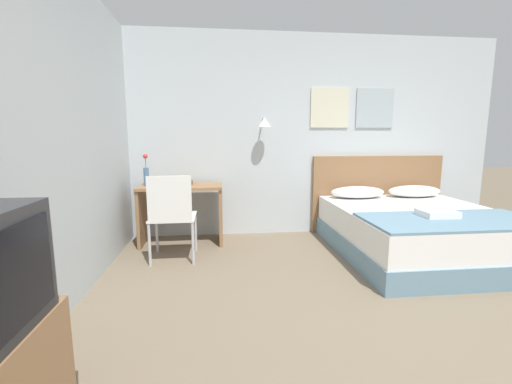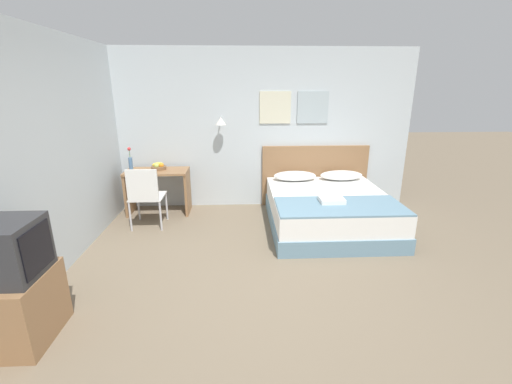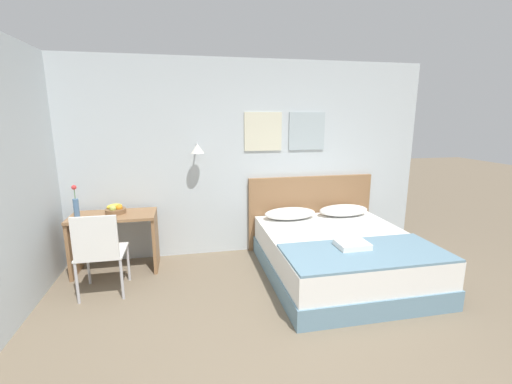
{
  "view_description": "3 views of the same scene",
  "coord_description": "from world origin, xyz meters",
  "px_view_note": "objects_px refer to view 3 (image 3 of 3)",
  "views": [
    {
      "loc": [
        -1.15,
        -1.81,
        1.31
      ],
      "look_at": [
        -0.75,
        1.76,
        0.74
      ],
      "focal_mm": 24.0,
      "sensor_mm": 36.0,
      "label": 1
    },
    {
      "loc": [
        -0.25,
        -3.08,
        2.07
      ],
      "look_at": [
        -0.03,
        1.37,
        0.66
      ],
      "focal_mm": 24.0,
      "sensor_mm": 36.0,
      "label": 2
    },
    {
      "loc": [
        -0.71,
        -1.89,
        1.91
      ],
      "look_at": [
        0.04,
        1.72,
        1.09
      ],
      "focal_mm": 24.0,
      "sensor_mm": 36.0,
      "label": 3
    }
  ],
  "objects_px": {
    "desk": "(115,233)",
    "pillow_left": "(290,213)",
    "bed": "(340,256)",
    "fruit_bowl": "(116,210)",
    "flower_vase": "(76,204)",
    "folded_towel_near_foot": "(352,245)",
    "pillow_right": "(343,210)",
    "desk_chair": "(99,248)",
    "throw_blanket": "(366,253)",
    "headboard": "(310,212)"
  },
  "relations": [
    {
      "from": "throw_blanket",
      "to": "bed",
      "type": "bearing_deg",
      "value": 90.0
    },
    {
      "from": "folded_towel_near_foot",
      "to": "desk",
      "type": "height_order",
      "value": "desk"
    },
    {
      "from": "throw_blanket",
      "to": "desk",
      "type": "height_order",
      "value": "desk"
    },
    {
      "from": "desk",
      "to": "fruit_bowl",
      "type": "bearing_deg",
      "value": 64.06
    },
    {
      "from": "bed",
      "to": "headboard",
      "type": "relative_size",
      "value": 1.07
    },
    {
      "from": "pillow_right",
      "to": "desk",
      "type": "relative_size",
      "value": 0.71
    },
    {
      "from": "pillow_left",
      "to": "fruit_bowl",
      "type": "height_order",
      "value": "fruit_bowl"
    },
    {
      "from": "desk_chair",
      "to": "desk",
      "type": "bearing_deg",
      "value": 87.05
    },
    {
      "from": "fruit_bowl",
      "to": "flower_vase",
      "type": "xyz_separation_m",
      "value": [
        -0.42,
        -0.06,
        0.11
      ]
    },
    {
      "from": "folded_towel_near_foot",
      "to": "headboard",
      "type": "bearing_deg",
      "value": 86.79
    },
    {
      "from": "bed",
      "to": "fruit_bowl",
      "type": "bearing_deg",
      "value": 163.79
    },
    {
      "from": "folded_towel_near_foot",
      "to": "pillow_left",
      "type": "bearing_deg",
      "value": 104.72
    },
    {
      "from": "pillow_right",
      "to": "desk",
      "type": "xyz_separation_m",
      "value": [
        -3.07,
        -0.04,
        -0.1
      ]
    },
    {
      "from": "desk",
      "to": "desk_chair",
      "type": "distance_m",
      "value": 0.65
    },
    {
      "from": "pillow_left",
      "to": "bed",
      "type": "bearing_deg",
      "value": -62.49
    },
    {
      "from": "desk",
      "to": "desk_chair",
      "type": "bearing_deg",
      "value": -92.95
    },
    {
      "from": "throw_blanket",
      "to": "desk",
      "type": "bearing_deg",
      "value": 154.16
    },
    {
      "from": "headboard",
      "to": "fruit_bowl",
      "type": "relative_size",
      "value": 7.6
    },
    {
      "from": "bed",
      "to": "flower_vase",
      "type": "bearing_deg",
      "value": 167.02
    },
    {
      "from": "desk",
      "to": "pillow_left",
      "type": "bearing_deg",
      "value": 1.03
    },
    {
      "from": "pillow_left",
      "to": "fruit_bowl",
      "type": "distance_m",
      "value": 2.26
    },
    {
      "from": "desk",
      "to": "fruit_bowl",
      "type": "relative_size",
      "value": 4.1
    },
    {
      "from": "bed",
      "to": "pillow_right",
      "type": "distance_m",
      "value": 0.92
    },
    {
      "from": "bed",
      "to": "throw_blanket",
      "type": "distance_m",
      "value": 0.64
    },
    {
      "from": "fruit_bowl",
      "to": "flower_vase",
      "type": "bearing_deg",
      "value": -171.75
    },
    {
      "from": "bed",
      "to": "headboard",
      "type": "distance_m",
      "value": 1.06
    },
    {
      "from": "bed",
      "to": "folded_towel_near_foot",
      "type": "distance_m",
      "value": 0.55
    },
    {
      "from": "pillow_right",
      "to": "fruit_bowl",
      "type": "distance_m",
      "value": 3.05
    },
    {
      "from": "bed",
      "to": "fruit_bowl",
      "type": "height_order",
      "value": "fruit_bowl"
    },
    {
      "from": "headboard",
      "to": "pillow_right",
      "type": "bearing_deg",
      "value": -33.32
    },
    {
      "from": "pillow_right",
      "to": "throw_blanket",
      "type": "bearing_deg",
      "value": -106.52
    },
    {
      "from": "pillow_right",
      "to": "fruit_bowl",
      "type": "xyz_separation_m",
      "value": [
        -3.05,
        0.01,
        0.18
      ]
    },
    {
      "from": "headboard",
      "to": "flower_vase",
      "type": "relative_size",
      "value": 4.82
    },
    {
      "from": "pillow_left",
      "to": "folded_towel_near_foot",
      "type": "height_order",
      "value": "pillow_left"
    },
    {
      "from": "pillow_right",
      "to": "pillow_left",
      "type": "bearing_deg",
      "value": 180.0
    },
    {
      "from": "pillow_left",
      "to": "throw_blanket",
      "type": "bearing_deg",
      "value": -73.48
    },
    {
      "from": "folded_towel_near_foot",
      "to": "flower_vase",
      "type": "distance_m",
      "value": 3.22
    },
    {
      "from": "throw_blanket",
      "to": "fruit_bowl",
      "type": "height_order",
      "value": "fruit_bowl"
    },
    {
      "from": "pillow_left",
      "to": "desk_chair",
      "type": "bearing_deg",
      "value": -163.31
    },
    {
      "from": "pillow_right",
      "to": "fruit_bowl",
      "type": "height_order",
      "value": "fruit_bowl"
    },
    {
      "from": "desk",
      "to": "bed",
      "type": "bearing_deg",
      "value": -15.07
    },
    {
      "from": "desk",
      "to": "flower_vase",
      "type": "xyz_separation_m",
      "value": [
        -0.4,
        -0.01,
        0.39
      ]
    },
    {
      "from": "headboard",
      "to": "flower_vase",
      "type": "distance_m",
      "value": 3.11
    },
    {
      "from": "throw_blanket",
      "to": "desk_chair",
      "type": "bearing_deg",
      "value": 166.64
    },
    {
      "from": "bed",
      "to": "fruit_bowl",
      "type": "xyz_separation_m",
      "value": [
        -2.65,
        0.77,
        0.52
      ]
    },
    {
      "from": "bed",
      "to": "headboard",
      "type": "height_order",
      "value": "headboard"
    },
    {
      "from": "throw_blanket",
      "to": "flower_vase",
      "type": "height_order",
      "value": "flower_vase"
    },
    {
      "from": "pillow_left",
      "to": "flower_vase",
      "type": "bearing_deg",
      "value": -178.87
    },
    {
      "from": "folded_towel_near_foot",
      "to": "desk",
      "type": "distance_m",
      "value": 2.84
    },
    {
      "from": "folded_towel_near_foot",
      "to": "flower_vase",
      "type": "xyz_separation_m",
      "value": [
        -2.99,
        1.14,
        0.31
      ]
    }
  ]
}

